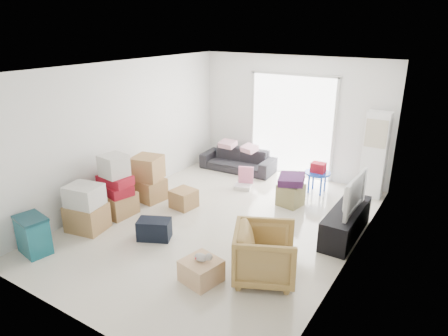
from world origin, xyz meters
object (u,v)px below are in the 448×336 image
ac_tower (375,155)px  tv_console (346,223)px  sofa (238,156)px  storage_bins (33,235)px  television (348,205)px  armchair (265,251)px  ottoman (291,195)px  wood_crate (201,271)px  kids_table (318,171)px

ac_tower → tv_console: (0.05, -1.93, -0.63)m
tv_console → sofa: sofa is taller
storage_bins → television: bearing=38.2°
television → armchair: armchair is taller
ottoman → wood_crate: bearing=-91.0°
kids_table → ottoman: bearing=-103.9°
television → ottoman: bearing=63.9°
armchair → ac_tower: bearing=-34.0°
ac_tower → ottoman: (-1.21, -1.29, -0.66)m
tv_console → storage_bins: size_ratio=2.45×
tv_console → storage_bins: (-3.90, -3.06, 0.06)m
armchair → storage_bins: bearing=86.0°
armchair → kids_table: (-0.44, 3.28, 0.04)m
tv_console → storage_bins: storage_bins is taller
armchair → ottoman: bearing=-10.3°
tv_console → wood_crate: (-1.31, -2.28, -0.09)m
storage_bins → kids_table: (2.86, 4.58, 0.16)m
ac_tower → wood_crate: ac_tower is taller
armchair → storage_bins: armchair is taller
tv_console → television: size_ratio=1.43×
tv_console → ottoman: bearing=153.0°
armchair → ottoman: armchair is taller
sofa → ac_tower: bearing=-0.8°
ac_tower → storage_bins: ac_tower is taller
ac_tower → wood_crate: size_ratio=3.70×
ac_tower → tv_console: bearing=-88.5°
storage_bins → wood_crate: (2.59, 0.78, -0.14)m
storage_bins → sofa: bearing=80.8°
storage_bins → tv_console: bearing=38.2°
ac_tower → sofa: 3.11m
ac_tower → armchair: bearing=-98.5°
armchair → ottoman: (-0.65, 2.40, -0.21)m
wood_crate → tv_console: bearing=60.2°
ottoman → wood_crate: (-0.05, -2.92, -0.05)m
television → tv_console: bearing=0.0°
kids_table → armchair: bearing=-82.4°
storage_bins → kids_table: 5.40m
ottoman → armchair: bearing=-74.8°
ottoman → ac_tower: bearing=47.0°
sofa → wood_crate: sofa is taller
kids_table → wood_crate: bearing=-94.0°
ac_tower → kids_table: size_ratio=2.69×
armchair → storage_bins: 3.55m
storage_bins → ottoman: storage_bins is taller
television → wood_crate: size_ratio=2.18×
tv_console → ottoman: size_ratio=3.48×
television → ac_tower: bearing=2.4°
ac_tower → storage_bins: bearing=-127.6°
sofa → storage_bins: 4.91m
ottoman → wood_crate: 2.92m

